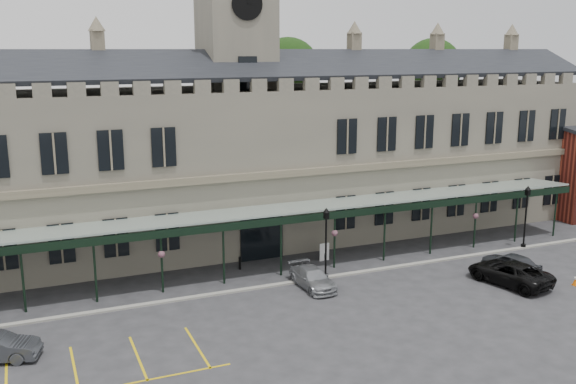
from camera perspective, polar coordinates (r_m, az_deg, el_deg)
name	(u,v)px	position (r m, az deg, el deg)	size (l,w,h in m)	color
ground	(329,315)	(37.49, 3.63, -10.86)	(140.00, 140.00, 0.00)	#2B2B2E
station_building	(238,160)	(49.85, -4.43, 2.82)	(60.00, 10.36, 17.30)	#615D51
clock_tower	(237,73)	(49.24, -4.59, 10.47)	(5.60, 5.60, 24.80)	#615D51
canopy	(280,240)	(43.05, -0.76, -4.28)	(50.00, 4.10, 4.30)	#8C9E93
kerb	(291,283)	(42.09, 0.27, -8.05)	(60.00, 0.40, 0.12)	gray
parking_markings	(75,374)	(32.84, -18.37, -15.09)	(16.00, 6.00, 0.01)	gold
tree_behind_mid	(288,72)	(60.49, 0.00, 10.62)	(6.00, 6.00, 16.00)	#332314
tree_behind_right	(432,70)	(68.31, 12.68, 10.55)	(6.00, 6.00, 16.00)	#332314
lamp_post_mid	(326,237)	(42.14, 3.40, -4.01)	(0.46, 0.46, 4.85)	black
lamp_post_right	(526,211)	(51.71, 20.41, -1.63)	(0.46, 0.46, 4.89)	black
traffic_cone	(576,280)	(45.64, 24.26, -7.15)	(0.46, 0.46, 0.74)	orange
sign_board	(324,252)	(46.34, 3.25, -5.36)	(0.75, 0.09, 1.29)	black
bollard_left	(240,263)	(44.66, -4.31, -6.32)	(0.16, 0.16, 0.91)	black
bollard_right	(322,251)	(47.32, 3.05, -5.24)	(0.15, 0.15, 0.85)	black
car_taxi	(313,278)	(41.27, 2.20, -7.65)	(1.76, 4.32, 1.25)	gray
car_van	(509,273)	(44.16, 19.08, -6.80)	(2.55, 5.53, 1.54)	black
car_right_a	(511,263)	(46.35, 19.21, -5.97)	(1.67, 4.15, 1.41)	#33363B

